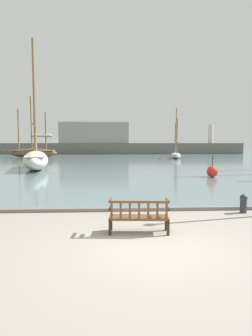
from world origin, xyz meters
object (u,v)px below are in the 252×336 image
at_px(sailboat_far_starboard, 33,152).
at_px(sailboat_outer_starboard, 176,154).
at_px(park_bench, 139,216).
at_px(sailboat_mid_starboard, 36,159).
at_px(channel_buoy, 212,172).
at_px(mooring_bollard, 243,202).

relative_size(sailboat_far_starboard, sailboat_outer_starboard, 1.24).
height_order(park_bench, sailboat_far_starboard, sailboat_far_starboard).
distance_m(sailboat_mid_starboard, sailboat_far_starboard, 19.43).
distance_m(sailboat_outer_starboard, channel_buoy, 23.30).
distance_m(mooring_bollard, channel_buoy, 10.06).
height_order(park_bench, sailboat_outer_starboard, sailboat_outer_starboard).
bearing_deg(sailboat_far_starboard, sailboat_mid_starboard, -75.19).
height_order(park_bench, mooring_bollard, park_bench).
height_order(sailboat_far_starboard, mooring_bollard, sailboat_far_starboard).
bearing_deg(sailboat_outer_starboard, channel_buoy, -96.43).
xyz_separation_m(sailboat_mid_starboard, sailboat_outer_starboard, (15.98, 16.65, -0.35)).
relative_size(sailboat_mid_starboard, channel_buoy, 7.66).
relative_size(mooring_bollard, channel_buoy, 0.45).
relative_size(park_bench, sailboat_far_starboard, 0.18).
relative_size(sailboat_mid_starboard, sailboat_far_starboard, 1.23).
distance_m(sailboat_outer_starboard, mooring_bollard, 33.31).
relative_size(park_bench, sailboat_outer_starboard, 0.23).
distance_m(park_bench, sailboat_outer_starboard, 36.14).
xyz_separation_m(sailboat_far_starboard, sailboat_outer_starboard, (20.95, -2.13, -0.31)).
bearing_deg(mooring_bollard, sailboat_mid_starboard, 124.25).
bearing_deg(channel_buoy, sailboat_far_starboard, 125.96).
xyz_separation_m(sailboat_far_starboard, mooring_bollard, (16.06, -35.07, -0.62)).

